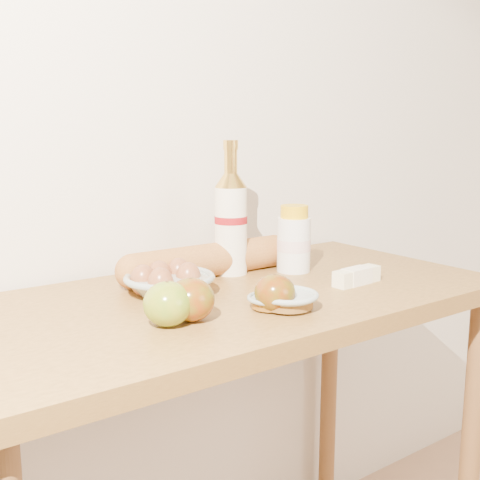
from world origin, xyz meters
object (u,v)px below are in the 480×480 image
Objects in this scene: egg_bowl at (168,282)px; baguette at (209,260)px; bourbon_bottle at (231,220)px; cream_bottle at (294,241)px; table at (232,347)px.

egg_bowl is 0.18m from baguette.
bourbon_bottle is 0.17m from cream_bottle.
bourbon_bottle reaches higher than baguette.
cream_bottle reaches higher than baguette.
bourbon_bottle is (0.10, 0.14, 0.25)m from table.
bourbon_bottle is at bearing 169.04° from cream_bottle.
baguette reaches higher than table.
cream_bottle is (0.14, -0.07, -0.05)m from bourbon_bottle.
table is 0.31m from bourbon_bottle.
baguette is (0.16, 0.08, 0.01)m from egg_bowl.
bourbon_bottle is at bearing 19.06° from egg_bowl.
bourbon_bottle reaches higher than cream_bottle.
table is at bearing -125.95° from bourbon_bottle.
cream_bottle is at bearing 0.63° from egg_bowl.
bourbon_bottle is 1.48× the size of egg_bowl.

